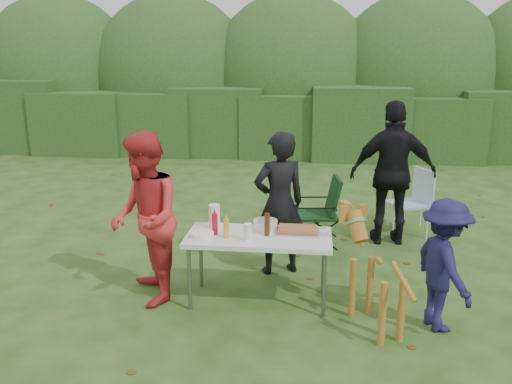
# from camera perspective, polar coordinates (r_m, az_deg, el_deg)

# --- Properties ---
(ground) EXTENTS (80.00, 80.00, 0.00)m
(ground) POSITION_cam_1_polar(r_m,az_deg,el_deg) (5.72, -1.25, -12.29)
(ground) COLOR #1E4211
(hedge_row) EXTENTS (22.00, 1.40, 1.70)m
(hedge_row) POSITION_cam_1_polar(r_m,az_deg,el_deg) (13.16, 3.36, 7.45)
(hedge_row) COLOR #23471C
(hedge_row) RESTS_ON ground
(shrub_backdrop) EXTENTS (20.00, 2.60, 3.20)m
(shrub_backdrop) POSITION_cam_1_polar(r_m,az_deg,el_deg) (14.67, 3.75, 11.21)
(shrub_backdrop) COLOR #3D6628
(shrub_backdrop) RESTS_ON ground
(folding_table) EXTENTS (1.50, 0.70, 0.74)m
(folding_table) POSITION_cam_1_polar(r_m,az_deg,el_deg) (5.63, 0.31, -5.09)
(folding_table) COLOR silver
(folding_table) RESTS_ON ground
(person_cook) EXTENTS (0.73, 0.63, 1.71)m
(person_cook) POSITION_cam_1_polar(r_m,az_deg,el_deg) (6.32, 2.47, -1.22)
(person_cook) COLOR black
(person_cook) RESTS_ON ground
(person_red_jacket) EXTENTS (0.99, 1.09, 1.81)m
(person_red_jacket) POSITION_cam_1_polar(r_m,az_deg,el_deg) (5.71, -11.60, -2.79)
(person_red_jacket) COLOR red
(person_red_jacket) RESTS_ON ground
(person_black_puffy) EXTENTS (1.17, 0.55, 1.95)m
(person_black_puffy) POSITION_cam_1_polar(r_m,az_deg,el_deg) (7.47, 14.24, 1.89)
(person_black_puffy) COLOR black
(person_black_puffy) RESTS_ON ground
(child) EXTENTS (0.71, 0.94, 1.29)m
(child) POSITION_cam_1_polar(r_m,az_deg,el_deg) (5.42, 19.17, -7.31)
(child) COLOR #171642
(child) RESTS_ON ground
(dog) EXTENTS (0.88, 1.21, 1.07)m
(dog) POSITION_cam_1_polar(r_m,az_deg,el_deg) (5.28, 12.65, -8.73)
(dog) COLOR #A46A25
(dog) RESTS_ON ground
(camping_chair) EXTENTS (0.67, 0.67, 0.95)m
(camping_chair) POSITION_cam_1_polar(r_m,az_deg,el_deg) (7.36, 6.45, -1.99)
(camping_chair) COLOR black
(camping_chair) RESTS_ON ground
(lawn_chair) EXTENTS (0.73, 0.73, 0.94)m
(lawn_chair) POSITION_cam_1_polar(r_m,az_deg,el_deg) (8.08, 15.77, -0.93)
(lawn_chair) COLOR #5978C4
(lawn_chair) RESTS_ON ground
(food_tray) EXTENTS (0.45, 0.30, 0.02)m
(food_tray) POSITION_cam_1_polar(r_m,az_deg,el_deg) (5.70, 4.39, -4.20)
(food_tray) COLOR #B7B7BA
(food_tray) RESTS_ON folding_table
(focaccia_bread) EXTENTS (0.40, 0.26, 0.04)m
(focaccia_bread) POSITION_cam_1_polar(r_m,az_deg,el_deg) (5.69, 4.39, -3.93)
(focaccia_bread) COLOR #A75F36
(focaccia_bread) RESTS_ON food_tray
(mustard_bottle) EXTENTS (0.06, 0.06, 0.20)m
(mustard_bottle) POSITION_cam_1_polar(r_m,az_deg,el_deg) (5.52, -3.14, -3.85)
(mustard_bottle) COLOR gold
(mustard_bottle) RESTS_ON folding_table
(ketchup_bottle) EXTENTS (0.06, 0.06, 0.22)m
(ketchup_bottle) POSITION_cam_1_polar(r_m,az_deg,el_deg) (5.63, -4.35, -3.38)
(ketchup_bottle) COLOR red
(ketchup_bottle) RESTS_ON folding_table
(beer_bottle) EXTENTS (0.06, 0.06, 0.24)m
(beer_bottle) POSITION_cam_1_polar(r_m,az_deg,el_deg) (5.57, 1.17, -3.43)
(beer_bottle) COLOR #47230F
(beer_bottle) RESTS_ON folding_table
(paper_towel_roll) EXTENTS (0.12, 0.12, 0.26)m
(paper_towel_roll) POSITION_cam_1_polar(r_m,az_deg,el_deg) (5.80, -4.40, -2.59)
(paper_towel_roll) COLOR white
(paper_towel_roll) RESTS_ON folding_table
(cup_stack) EXTENTS (0.08, 0.08, 0.18)m
(cup_stack) POSITION_cam_1_polar(r_m,az_deg,el_deg) (5.43, -0.89, -4.27)
(cup_stack) COLOR white
(cup_stack) RESTS_ON folding_table
(pasta_bowl) EXTENTS (0.26, 0.26, 0.10)m
(pasta_bowl) POSITION_cam_1_polar(r_m,az_deg,el_deg) (5.78, 0.99, -3.46)
(pasta_bowl) COLOR silver
(pasta_bowl) RESTS_ON folding_table
(plate_stack) EXTENTS (0.24, 0.24, 0.05)m
(plate_stack) POSITION_cam_1_polar(r_m,az_deg,el_deg) (5.58, -5.69, -4.49)
(plate_stack) COLOR white
(plate_stack) RESTS_ON folding_table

